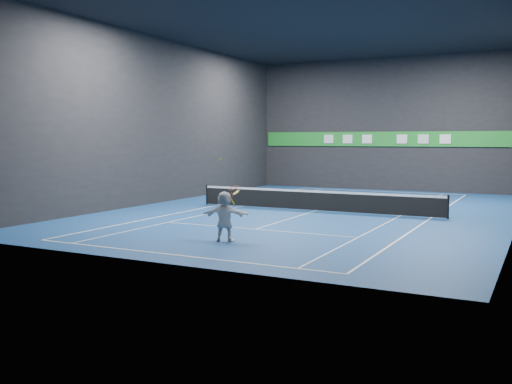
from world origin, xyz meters
The scene contains 19 objects.
ground centered at (0.00, 0.00, 0.00)m, with size 26.00×26.00×0.00m, color navy.
ceiling centered at (0.00, 0.00, 9.00)m, with size 26.00×26.00×0.00m, color black.
wall_back centered at (0.00, 13.00, 4.50)m, with size 18.00×0.10×9.00m, color black.
wall_front centered at (0.00, -13.00, 4.50)m, with size 18.00×0.10×9.00m, color black.
wall_left centered at (-9.00, 0.00, 4.50)m, with size 0.10×26.00×9.00m, color black.
baseline_near centered at (0.00, -11.89, 0.00)m, with size 10.98×0.08×0.01m, color white.
baseline_far centered at (0.00, 11.89, 0.00)m, with size 10.98×0.08×0.01m, color white.
sideline_doubles_left centered at (-5.49, 0.00, 0.00)m, with size 0.08×23.78×0.01m, color white.
sideline_doubles_right centered at (5.49, 0.00, 0.00)m, with size 0.08×23.78×0.01m, color white.
sideline_singles_left centered at (-4.11, 0.00, 0.00)m, with size 0.06×23.78×0.01m, color white.
sideline_singles_right centered at (4.11, 0.00, 0.00)m, with size 0.06×23.78×0.01m, color white.
service_line_near centered at (0.00, -6.40, 0.00)m, with size 8.23×0.06×0.01m, color white.
service_line_far centered at (0.00, 6.40, 0.00)m, with size 8.23×0.06×0.01m, color white.
center_service_line centered at (0.00, 0.00, 0.00)m, with size 0.06×12.80×0.01m, color white.
player centered at (0.26, -9.19, 0.86)m, with size 1.60×0.51×1.72m, color silver.
tennis_ball centered at (0.08, -9.14, 2.79)m, with size 0.07×0.07×0.07m, color #C5D323.
tennis_net centered at (0.00, 0.00, 0.54)m, with size 12.50×0.10×1.07m.
sponsor_banner centered at (0.00, 12.93, 3.50)m, with size 17.64×0.11×1.00m.
tennis_racket centered at (0.58, -9.14, 1.76)m, with size 0.46×0.35×0.67m.
Camera 1 is at (9.99, -25.83, 3.47)m, focal length 40.00 mm.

